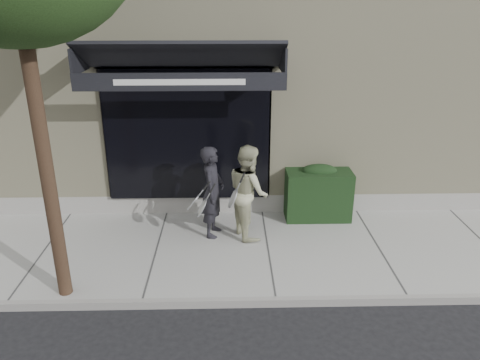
{
  "coord_description": "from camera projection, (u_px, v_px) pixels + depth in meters",
  "views": [
    {
      "loc": [
        -0.68,
        -7.4,
        4.33
      ],
      "look_at": [
        -0.49,
        0.6,
        1.2
      ],
      "focal_mm": 35.0,
      "sensor_mm": 36.0,
      "label": 1
    }
  ],
  "objects": [
    {
      "name": "pedestrian_back",
      "position": [
        248.0,
        191.0,
        8.6
      ],
      "size": [
        0.9,
        1.02,
        1.76
      ],
      "color": "#B6B591",
      "rests_on": "sidewalk"
    },
    {
      "name": "building_facade",
      "position": [
        254.0,
        63.0,
        12.09
      ],
      "size": [
        14.3,
        8.04,
        5.64
      ],
      "color": "beige",
      "rests_on": "ground"
    },
    {
      "name": "curb",
      "position": [
        276.0,
        302.0,
        7.01
      ],
      "size": [
        20.0,
        0.1,
        0.14
      ],
      "primitive_type": "cube",
      "color": "gray",
      "rests_on": "ground"
    },
    {
      "name": "ground",
      "position": [
        268.0,
        253.0,
        8.48
      ],
      "size": [
        80.0,
        80.0,
        0.0
      ],
      "primitive_type": "plane",
      "color": "black",
      "rests_on": "ground"
    },
    {
      "name": "sidewalk",
      "position": [
        268.0,
        250.0,
        8.46
      ],
      "size": [
        20.0,
        3.0,
        0.12
      ],
      "primitive_type": "cube",
      "color": "#9E9E99",
      "rests_on": "ground"
    },
    {
      "name": "hedge",
      "position": [
        318.0,
        192.0,
        9.43
      ],
      "size": [
        1.3,
        0.7,
        1.14
      ],
      "color": "black",
      "rests_on": "sidewalk"
    },
    {
      "name": "pedestrian_front",
      "position": [
        212.0,
        192.0,
        8.61
      ],
      "size": [
        0.73,
        0.89,
        1.74
      ],
      "color": "black",
      "rests_on": "sidewalk"
    }
  ]
}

